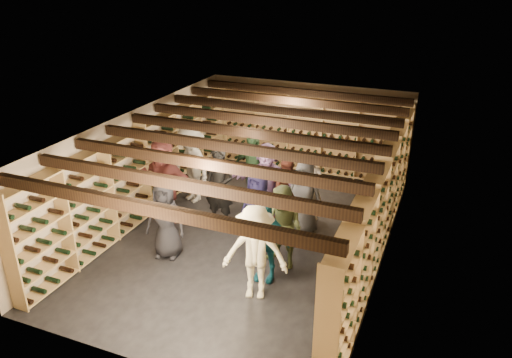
{
  "coord_description": "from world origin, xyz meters",
  "views": [
    {
      "loc": [
        3.58,
        -8.5,
        5.33
      ],
      "look_at": [
        0.04,
        0.2,
        1.21
      ],
      "focal_mm": 35.0,
      "sensor_mm": 36.0,
      "label": 1
    }
  ],
  "objects": [
    {
      "name": "ceiling_joists",
      "position": [
        0.0,
        0.0,
        2.26
      ],
      "size": [
        5.4,
        7.12,
        0.18
      ],
      "color": "black",
      "rests_on": "ground"
    },
    {
      "name": "wine_rack_right",
      "position": [
        2.57,
        0.0,
        1.08
      ],
      "size": [
        0.32,
        7.5,
        2.15
      ],
      "color": "tan",
      "rests_on": "ground"
    },
    {
      "name": "crate_stack_right",
      "position": [
        0.09,
        2.33,
        0.26
      ],
      "size": [
        0.53,
        0.37,
        0.51
      ],
      "rotation": [
        0.0,
        0.0,
        0.08
      ],
      "color": "tan",
      "rests_on": "ground"
    },
    {
      "name": "person_12",
      "position": [
        0.99,
        0.52,
        0.81
      ],
      "size": [
        0.8,
        0.53,
        1.61
      ],
      "primitive_type": "imported",
      "rotation": [
        0.0,
        0.0,
        -0.03
      ],
      "color": "#2F3034",
      "rests_on": "ground"
    },
    {
      "name": "walls",
      "position": [
        0.0,
        0.0,
        1.2
      ],
      "size": [
        5.52,
        8.02,
        2.4
      ],
      "color": "#BCAB92",
      "rests_on": "ground"
    },
    {
      "name": "person_2",
      "position": [
        1.01,
        -0.84,
        0.81
      ],
      "size": [
        0.94,
        0.83,
        1.63
      ],
      "primitive_type": "imported",
      "rotation": [
        0.0,
        0.0,
        -0.31
      ],
      "color": "#535F37",
      "rests_on": "ground"
    },
    {
      "name": "ground",
      "position": [
        0.0,
        0.0,
        0.0
      ],
      "size": [
        8.0,
        8.0,
        0.0
      ],
      "primitive_type": "plane",
      "color": "black",
      "rests_on": "ground"
    },
    {
      "name": "person_4",
      "position": [
        0.84,
        -1.37,
        0.78
      ],
      "size": [
        0.93,
        0.42,
        1.55
      ],
      "primitive_type": "imported",
      "rotation": [
        0.0,
        0.0,
        0.04
      ],
      "color": "#12556E",
      "rests_on": "ground"
    },
    {
      "name": "wine_rack_left",
      "position": [
        -2.57,
        0.0,
        1.08
      ],
      "size": [
        0.32,
        7.5,
        2.15
      ],
      "color": "tan",
      "rests_on": "ground"
    },
    {
      "name": "person_6",
      "position": [
        0.26,
        -0.24,
        0.79
      ],
      "size": [
        0.86,
        0.65,
        1.58
      ],
      "primitive_type": "imported",
      "rotation": [
        0.0,
        0.0,
        -0.21
      ],
      "color": "#1D1A45",
      "rests_on": "ground"
    },
    {
      "name": "person_10",
      "position": [
        -0.47,
        1.24,
        0.91
      ],
      "size": [
        1.14,
        0.67,
        1.82
      ],
      "primitive_type": "imported",
      "rotation": [
        0.0,
        0.0,
        -0.23
      ],
      "color": "#244327",
      "rests_on": "ground"
    },
    {
      "name": "person_11",
      "position": [
        -0.0,
        0.93,
        0.87
      ],
      "size": [
        1.63,
        0.59,
        1.73
      ],
      "primitive_type": "imported",
      "rotation": [
        0.0,
        0.0,
        0.05
      ],
      "color": "slate",
      "rests_on": "ground"
    },
    {
      "name": "person_5",
      "position": [
        -2.06,
        -0.03,
        0.94
      ],
      "size": [
        1.8,
        0.79,
        1.88
      ],
      "primitive_type": "imported",
      "rotation": [
        0.0,
        0.0,
        -0.14
      ],
      "color": "brown",
      "rests_on": "ground"
    },
    {
      "name": "person_3",
      "position": [
        0.89,
        -1.92,
        0.86
      ],
      "size": [
        1.22,
        0.87,
        1.72
      ],
      "primitive_type": "imported",
      "rotation": [
        0.0,
        0.0,
        0.22
      ],
      "color": "beige",
      "rests_on": "ground"
    },
    {
      "name": "person_8",
      "position": [
        0.54,
        0.84,
        0.74
      ],
      "size": [
        0.87,
        0.77,
        1.48
      ],
      "primitive_type": "imported",
      "rotation": [
        0.0,
        0.0,
        0.35
      ],
      "color": "#471F16",
      "rests_on": "ground"
    },
    {
      "name": "person_7",
      "position": [
        0.96,
        1.18,
        0.77
      ],
      "size": [
        0.64,
        0.51,
        1.54
      ],
      "primitive_type": "imported",
      "rotation": [
        0.0,
        0.0,
        -0.28
      ],
      "color": "gray",
      "rests_on": "ground"
    },
    {
      "name": "crate_stack_left",
      "position": [
        -0.34,
        2.05,
        0.34
      ],
      "size": [
        0.59,
        0.5,
        0.68
      ],
      "rotation": [
        0.0,
        0.0,
        -0.41
      ],
      "color": "tan",
      "rests_on": "ground"
    },
    {
      "name": "person_1",
      "position": [
        -0.77,
        0.11,
        0.91
      ],
      "size": [
        0.68,
        0.46,
        1.83
      ],
      "primitive_type": "imported",
      "rotation": [
        0.0,
        0.0,
        -0.04
      ],
      "color": "black",
      "rests_on": "ground"
    },
    {
      "name": "ceiling",
      "position": [
        0.0,
        0.0,
        2.4
      ],
      "size": [
        5.5,
        8.0,
        0.01
      ],
      "primitive_type": "cube",
      "color": "beige",
      "rests_on": "walls"
    },
    {
      "name": "crate_loose",
      "position": [
        0.72,
        1.58,
        0.09
      ],
      "size": [
        0.56,
        0.43,
        0.17
      ],
      "primitive_type": "cube",
      "rotation": [
        0.0,
        0.0,
        -0.21
      ],
      "color": "tan",
      "rests_on": "ground"
    },
    {
      "name": "person_9",
      "position": [
        -1.95,
        1.01,
        0.93
      ],
      "size": [
        1.38,
        1.12,
        1.86
      ],
      "primitive_type": "imported",
      "rotation": [
        0.0,
        0.0,
        -0.42
      ],
      "color": "#A8A599",
      "rests_on": "ground"
    },
    {
      "name": "person_0",
      "position": [
        -1.19,
        -1.37,
        0.79
      ],
      "size": [
        0.85,
        0.62,
        1.58
      ],
      "primitive_type": "imported",
      "rotation": [
        0.0,
        0.0,
        0.16
      ],
      "color": "black",
      "rests_on": "ground"
    },
    {
      "name": "wine_rack_back",
      "position": [
        0.0,
        3.83,
        1.07
      ],
      "size": [
        4.7,
        0.3,
        2.15
      ],
      "color": "tan",
      "rests_on": "ground"
    }
  ]
}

